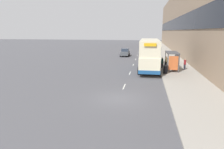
# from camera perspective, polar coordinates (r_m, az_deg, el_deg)

# --- Properties ---
(ground_plane) EXTENTS (220.00, 220.00, 0.00)m
(ground_plane) POSITION_cam_1_polar(r_m,az_deg,el_deg) (16.69, 2.06, -6.87)
(ground_plane) COLOR #515156
(pavement) EXTENTS (5.00, 93.00, 0.14)m
(pavement) POSITION_cam_1_polar(r_m,az_deg,el_deg) (54.56, 14.55, 6.22)
(pavement) COLOR #A39E93
(pavement) RESTS_ON ground_plane
(terrace_facade) EXTENTS (3.10, 93.00, 15.98)m
(terrace_facade) POSITION_cam_1_polar(r_m,az_deg,el_deg) (54.82, 19.29, 14.26)
(terrace_facade) COLOR #9E846B
(terrace_facade) RESTS_ON ground_plane
(lane_mark_0) EXTENTS (0.12, 2.00, 0.01)m
(lane_mark_0) POSITION_cam_1_polar(r_m,az_deg,el_deg) (20.20, 3.51, -3.44)
(lane_mark_0) COLOR silver
(lane_mark_0) RESTS_ON ground_plane
(lane_mark_1) EXTENTS (0.12, 2.00, 0.01)m
(lane_mark_1) POSITION_cam_1_polar(r_m,az_deg,el_deg) (26.68, 5.13, 0.41)
(lane_mark_1) COLOR silver
(lane_mark_1) RESTS_ON ground_plane
(lane_mark_2) EXTENTS (0.12, 2.00, 0.01)m
(lane_mark_2) POSITION_cam_1_polar(r_m,az_deg,el_deg) (33.23, 6.12, 2.76)
(lane_mark_2) COLOR silver
(lane_mark_2) RESTS_ON ground_plane
(lane_mark_3) EXTENTS (0.12, 2.00, 0.01)m
(lane_mark_3) POSITION_cam_1_polar(r_m,az_deg,el_deg) (39.84, 6.78, 4.32)
(lane_mark_3) COLOR silver
(lane_mark_3) RESTS_ON ground_plane
(lane_mark_4) EXTENTS (0.12, 2.00, 0.01)m
(lane_mark_4) POSITION_cam_1_polar(r_m,az_deg,el_deg) (46.46, 7.25, 5.44)
(lane_mark_4) COLOR silver
(lane_mark_4) RESTS_ON ground_plane
(lane_mark_5) EXTENTS (0.12, 2.00, 0.01)m
(lane_mark_5) POSITION_cam_1_polar(r_m,az_deg,el_deg) (53.11, 7.61, 6.28)
(lane_mark_5) COLOR silver
(lane_mark_5) RESTS_ON ground_plane
(lane_mark_6) EXTENTS (0.12, 2.00, 0.01)m
(lane_mark_6) POSITION_cam_1_polar(r_m,az_deg,el_deg) (59.76, 7.89, 6.93)
(lane_mark_6) COLOR silver
(lane_mark_6) RESTS_ON ground_plane
(lane_mark_7) EXTENTS (0.12, 2.00, 0.01)m
(lane_mark_7) POSITION_cam_1_polar(r_m,az_deg,el_deg) (66.42, 8.11, 7.46)
(lane_mark_7) COLOR silver
(lane_mark_7) RESTS_ON ground_plane
(lane_mark_8) EXTENTS (0.12, 2.00, 0.01)m
(lane_mark_8) POSITION_cam_1_polar(r_m,az_deg,el_deg) (73.09, 8.29, 7.88)
(lane_mark_8) COLOR silver
(lane_mark_8) RESTS_ON ground_plane
(bus_shelter) EXTENTS (1.60, 4.20, 2.48)m
(bus_shelter) POSITION_cam_1_polar(r_m,az_deg,el_deg) (28.85, 17.15, 4.58)
(bus_shelter) COLOR #4C4C51
(bus_shelter) RESTS_ON ground_plane
(double_decker_bus_near) EXTENTS (2.85, 10.82, 4.30)m
(double_decker_bus_near) POSITION_cam_1_polar(r_m,az_deg,el_deg) (28.87, 10.60, 5.74)
(double_decker_bus_near) COLOR beige
(double_decker_bus_near) RESTS_ON ground_plane
(car_0) EXTENTS (1.93, 4.19, 1.71)m
(car_0) POSITION_cam_1_polar(r_m,az_deg,el_deg) (44.80, 3.75, 6.34)
(car_0) COLOR #4C5156
(car_0) RESTS_ON ground_plane
(pedestrian_at_shelter) EXTENTS (0.31, 0.31, 1.57)m
(pedestrian_at_shelter) POSITION_cam_1_polar(r_m,az_deg,el_deg) (29.96, 20.09, 2.85)
(pedestrian_at_shelter) COLOR #23232D
(pedestrian_at_shelter) RESTS_ON ground_plane
(pedestrian_1) EXTENTS (0.31, 0.31, 1.58)m
(pedestrian_1) POSITION_cam_1_polar(r_m,az_deg,el_deg) (30.22, 14.13, 3.31)
(pedestrian_1) COLOR #23232D
(pedestrian_1) RESTS_ON ground_plane
(pedestrian_2) EXTENTS (0.34, 0.34, 1.70)m
(pedestrian_2) POSITION_cam_1_polar(r_m,az_deg,el_deg) (30.80, 15.21, 3.52)
(pedestrian_2) COLOR #23232D
(pedestrian_2) RESTS_ON ground_plane
(litter_bin) EXTENTS (0.55, 0.55, 1.05)m
(litter_bin) POSITION_cam_1_polar(r_m,az_deg,el_deg) (26.40, 15.01, 1.38)
(litter_bin) COLOR black
(litter_bin) RESTS_ON ground_plane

